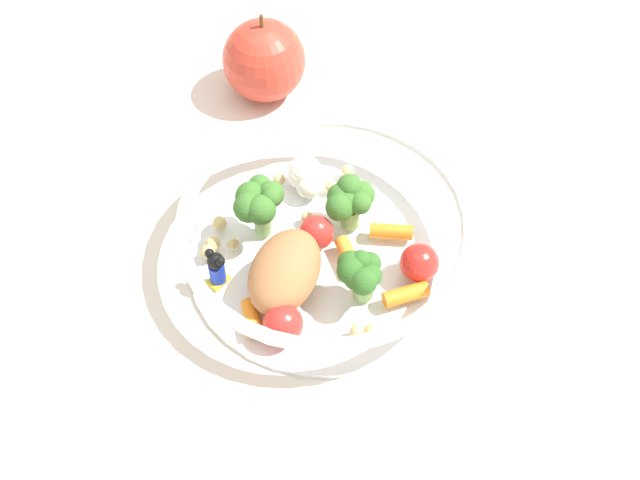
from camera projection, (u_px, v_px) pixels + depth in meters
ground_plane at (317, 250)px, 0.72m from camera, size 2.40×2.40×0.00m
food_container at (316, 241)px, 0.68m from camera, size 0.23×0.23×0.06m
loose_apple at (264, 60)px, 0.80m from camera, size 0.08×0.08×0.09m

